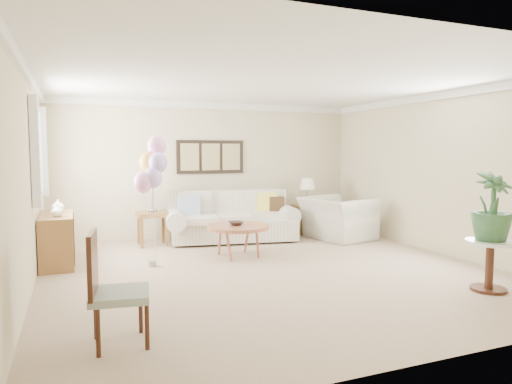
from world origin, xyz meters
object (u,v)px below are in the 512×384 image
sofa (233,221)px  armchair (338,218)px  balloon_cluster (152,167)px  coffee_table (238,228)px  accent_chair (111,287)px

sofa → armchair: size_ratio=2.17×
sofa → balloon_cluster: balloon_cluster is taller
sofa → balloon_cluster: 2.45m
coffee_table → armchair: bearing=17.0°
armchair → balloon_cluster: bearing=91.2°
armchair → accent_chair: accent_chair is taller
sofa → coffee_table: sofa is taller
armchair → accent_chair: 5.54m
balloon_cluster → armchair: bearing=12.9°
balloon_cluster → coffee_table: bearing=5.6°
sofa → balloon_cluster: size_ratio=1.40×
sofa → balloon_cluster: bearing=-140.1°
sofa → coffee_table: bearing=-105.0°
sofa → coffee_table: (-0.34, -1.28, 0.10)m
armchair → balloon_cluster: (-3.58, -0.82, 1.04)m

